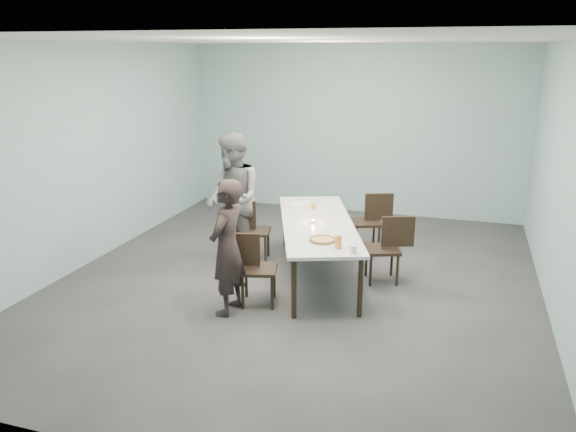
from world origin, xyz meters
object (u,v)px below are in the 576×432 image
(water_tumbler, at_px, (353,249))
(tealight, at_px, (313,222))
(chair_near_left, at_px, (252,263))
(chair_near_right, at_px, (389,244))
(side_plate, at_px, (326,236))
(pizza, at_px, (322,240))
(chair_far_right, at_px, (371,218))
(chair_far_left, at_px, (249,226))
(amber_tumbler, at_px, (313,206))
(table, at_px, (317,226))
(beer_glass, at_px, (338,242))
(diner_far, at_px, (233,199))
(diner_near, at_px, (227,248))

(water_tumbler, relative_size, tealight, 1.61)
(chair_near_left, relative_size, chair_near_right, 1.00)
(side_plate, bearing_deg, pizza, -88.92)
(chair_far_right, bearing_deg, chair_near_right, 88.81)
(chair_far_left, xyz_separation_m, side_plate, (1.32, -0.83, 0.25))
(amber_tumbler, bearing_deg, chair_far_left, -161.94)
(side_plate, bearing_deg, tealight, 121.43)
(chair_far_left, xyz_separation_m, tealight, (1.03, -0.35, 0.27))
(table, relative_size, side_plate, 15.28)
(side_plate, distance_m, amber_tumbler, 1.20)
(chair_near_left, xyz_separation_m, pizza, (0.77, 0.31, 0.27))
(side_plate, relative_size, beer_glass, 1.20)
(chair_near_right, height_order, beer_glass, beer_glass)
(chair_near_left, xyz_separation_m, chair_far_left, (-0.56, 1.33, 0.00))
(chair_near_right, relative_size, water_tumbler, 9.67)
(chair_near_left, xyz_separation_m, chair_near_right, (1.43, 1.17, 0.00))
(chair_far_left, bearing_deg, side_plate, -44.76)
(pizza, bearing_deg, diner_far, 148.44)
(chair_near_right, relative_size, amber_tumbler, 10.88)
(chair_near_left, relative_size, tealight, 15.54)
(diner_near, relative_size, tealight, 27.84)
(chair_near_right, bearing_deg, tealight, -8.45)
(tealight, height_order, amber_tumbler, amber_tumbler)
(pizza, distance_m, water_tumbler, 0.50)
(chair_far_right, distance_m, pizza, 1.99)
(table, relative_size, chair_far_left, 3.16)
(chair_far_left, distance_m, chair_far_right, 1.83)
(chair_far_left, bearing_deg, chair_far_right, 18.10)
(chair_far_right, bearing_deg, side_plate, 60.11)
(table, bearing_deg, tealight, -117.23)
(chair_far_left, height_order, diner_far, diner_far)
(table, distance_m, amber_tumbler, 0.60)
(water_tumbler, bearing_deg, side_plate, 132.14)
(tealight, relative_size, amber_tumbler, 0.70)
(side_plate, bearing_deg, table, 114.72)
(diner_far, relative_size, water_tumbler, 20.27)
(diner_far, relative_size, amber_tumbler, 22.80)
(diner_far, xyz_separation_m, tealight, (1.22, -0.27, -0.14))
(chair_far_left, xyz_separation_m, diner_near, (0.39, -1.62, 0.28))
(chair_near_left, bearing_deg, amber_tumbler, 64.55)
(chair_far_left, xyz_separation_m, chair_near_right, (1.99, -0.16, 0.00))
(chair_near_right, xyz_separation_m, amber_tumbler, (-1.13, 0.44, 0.29))
(chair_far_left, bearing_deg, table, -27.27)
(table, relative_size, chair_far_right, 3.16)
(chair_near_right, height_order, diner_far, diner_far)
(table, relative_size, pizza, 8.09)
(chair_near_left, xyz_separation_m, diner_far, (-0.75, 1.25, 0.41))
(chair_far_right, relative_size, diner_near, 0.56)
(chair_far_right, xyz_separation_m, diner_near, (-1.19, -2.56, 0.28))
(chair_near_right, xyz_separation_m, beer_glass, (-0.44, -1.03, 0.32))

